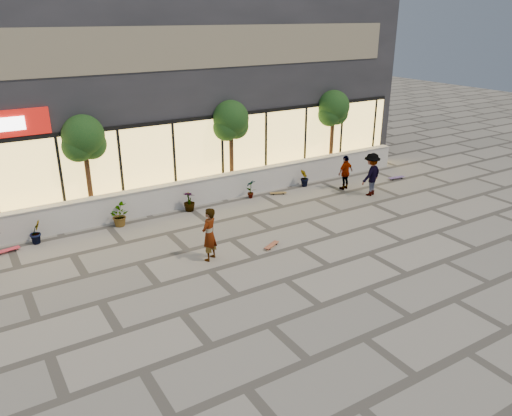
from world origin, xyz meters
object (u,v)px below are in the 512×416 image
tree_mideast (231,123)px  skateboard_right_near (278,193)px  skateboard_right_far (396,177)px  skateboard_center (272,245)px  tree_midwest (84,141)px  tree_east (333,110)px  skater_right_far (371,174)px  skater_right_near (345,172)px  skater_center (209,234)px  skateboard_left (6,250)px

tree_mideast → skateboard_right_near: bearing=-46.5°
skateboard_right_near → skateboard_right_far: skateboard_right_far is taller
tree_mideast → skateboard_center: tree_mideast is taller
tree_midwest → skateboard_center: tree_midwest is taller
tree_midwest → tree_east: bearing=0.0°
skateboard_right_near → skater_right_far: bearing=-9.6°
skateboard_right_far → skater_right_far: bearing=-153.2°
tree_east → skateboard_right_far: tree_east is taller
tree_mideast → skater_right_far: bearing=-37.2°
tree_east → skater_right_far: (-0.78, -3.58, -2.07)m
skater_right_near → tree_mideast: bearing=-39.7°
skateboard_right_near → skateboard_right_far: bearing=11.6°
tree_mideast → skateboard_center: size_ratio=5.40×
tree_midwest → skater_center: (2.22, -5.38, -2.12)m
tree_midwest → tree_east: same height
skater_center → skateboard_right_near: size_ratio=2.37×
tree_mideast → tree_east: (5.50, 0.00, 0.00)m
tree_east → skateboard_left: 15.05m
tree_east → skater_right_near: tree_east is taller
skateboard_center → skateboard_left: skateboard_left is taller
tree_mideast → skater_right_near: tree_mideast is taller
tree_midwest → skateboard_right_far: tree_midwest is taller
skater_center → skater_right_far: (8.50, 1.80, 0.05)m
skateboard_left → skateboard_right_far: skateboard_right_far is taller
tree_midwest → skateboard_right_near: 8.12m
skateboard_left → skateboard_right_far: (16.49, -1.14, 0.00)m
tree_east → skateboard_right_near: tree_east is taller
skater_center → skateboard_center: bearing=140.1°
tree_midwest → skater_right_far: tree_midwest is taller
tree_mideast → skateboard_center: bearing=-106.3°
skateboard_right_far → skateboard_right_near: bearing=176.0°
skater_right_far → skateboard_right_far: bearing=-176.8°
skateboard_right_far → tree_mideast: bearing=167.1°
skateboard_left → skateboard_right_far: 16.53m
tree_east → skateboard_center: (-7.15, -5.66, -2.91)m
tree_midwest → skateboard_left: bearing=-154.6°
skateboard_center → skateboard_right_far: 9.44m
tree_mideast → skateboard_right_near: (1.42, -1.50, -2.91)m
skateboard_center → skateboard_right_near: bearing=26.9°
skater_right_near → skateboard_right_near: (-2.89, 0.94, -0.69)m
tree_east → skateboard_left: (-14.69, -1.52, -2.90)m
skater_right_far → skater_right_near: bearing=-87.0°
skateboard_center → tree_midwest: bearing=101.0°
skater_right_near → skateboard_right_near: bearing=-28.2°
skateboard_right_near → tree_east: bearing=42.9°
skater_center → skateboard_right_far: bearing=161.4°
skater_right_near → skateboard_center: skater_right_near is taller
tree_east → skater_center: tree_east is taller
skateboard_right_near → skateboard_center: bearing=-103.8°
tree_mideast → skateboard_right_near: 3.57m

